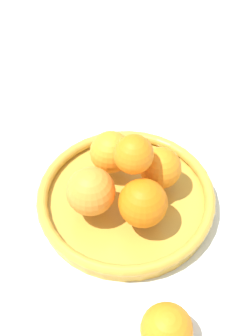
% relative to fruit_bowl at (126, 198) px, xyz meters
% --- Properties ---
extents(ground_plane, '(4.00, 4.00, 0.00)m').
position_rel_fruit_bowl_xyz_m(ground_plane, '(0.00, 0.00, -0.02)').
color(ground_plane, silver).
extents(fruit_bowl, '(0.32, 0.32, 0.04)m').
position_rel_fruit_bowl_xyz_m(fruit_bowl, '(0.00, 0.00, 0.00)').
color(fruit_bowl, gold).
rests_on(fruit_bowl, ground_plane).
extents(orange_pile, '(0.18, 0.18, 0.13)m').
position_rel_fruit_bowl_xyz_m(orange_pile, '(0.00, 0.00, 0.07)').
color(orange_pile, orange).
rests_on(orange_pile, fruit_bowl).
extents(stray_orange, '(0.08, 0.08, 0.08)m').
position_rel_fruit_bowl_xyz_m(stray_orange, '(0.20, 0.15, 0.02)').
color(stray_orange, orange).
rests_on(stray_orange, ground_plane).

